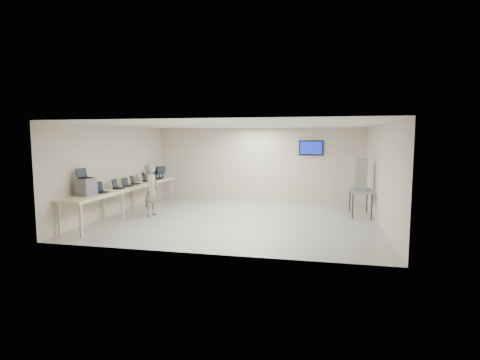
% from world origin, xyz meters
% --- Properties ---
extents(room, '(8.01, 7.01, 2.81)m').
position_xyz_m(room, '(0.03, 0.06, 1.41)').
color(room, beige).
rests_on(room, ground).
extents(workbench, '(0.76, 6.00, 0.90)m').
position_xyz_m(workbench, '(-3.59, 0.00, 0.83)').
color(workbench, beige).
rests_on(workbench, ground).
extents(equipment_box, '(0.43, 0.48, 0.46)m').
position_xyz_m(equipment_box, '(-3.65, -2.08, 1.13)').
color(equipment_box, gray).
rests_on(equipment_box, workbench).
extents(laptop_on_box, '(0.36, 0.39, 0.26)m').
position_xyz_m(laptop_on_box, '(-3.70, -2.08, 1.42)').
color(laptop_on_box, black).
rests_on(laptop_on_box, equipment_box).
extents(laptop_0, '(0.41, 0.45, 0.30)m').
position_xyz_m(laptop_0, '(-3.60, -1.54, 0.98)').
color(laptop_0, black).
rests_on(laptop_0, workbench).
extents(laptop_1, '(0.34, 0.39, 0.28)m').
position_xyz_m(laptop_1, '(-3.59, -0.66, 0.97)').
color(laptop_1, black).
rests_on(laptop_1, workbench).
extents(laptop_2, '(0.29, 0.34, 0.26)m').
position_xyz_m(laptop_2, '(-3.59, -0.07, 0.97)').
color(laptop_2, black).
rests_on(laptop_2, workbench).
extents(laptop_3, '(0.34, 0.38, 0.27)m').
position_xyz_m(laptop_3, '(-3.65, 0.51, 0.97)').
color(laptop_3, black).
rests_on(laptop_3, workbench).
extents(laptop_4, '(0.41, 0.46, 0.31)m').
position_xyz_m(laptop_4, '(-3.61, 1.30, 0.98)').
color(laptop_4, black).
rests_on(laptop_4, workbench).
extents(laptop_5, '(0.41, 0.45, 0.30)m').
position_xyz_m(laptop_5, '(-3.60, 2.00, 0.98)').
color(laptop_5, black).
rests_on(laptop_5, workbench).
extents(monitor_near, '(0.20, 0.45, 0.45)m').
position_xyz_m(monitor_near, '(-3.60, 2.36, 1.17)').
color(monitor_near, black).
rests_on(monitor_near, workbench).
extents(monitor_far, '(0.19, 0.42, 0.42)m').
position_xyz_m(monitor_far, '(-3.60, 2.68, 1.15)').
color(monitor_far, black).
rests_on(monitor_far, workbench).
extents(soldier, '(0.41, 0.61, 1.63)m').
position_xyz_m(soldier, '(-2.72, -0.14, 0.81)').
color(soldier, '#616A53').
rests_on(soldier, ground).
extents(side_table, '(0.64, 1.36, 0.82)m').
position_xyz_m(side_table, '(3.60, 1.28, 0.74)').
color(side_table, gray).
rests_on(side_table, ground).
extents(storage_bins, '(0.36, 0.40, 0.96)m').
position_xyz_m(storage_bins, '(3.58, 1.28, 1.30)').
color(storage_bins, '#A7A8A9').
rests_on(storage_bins, side_table).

